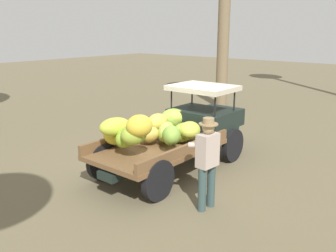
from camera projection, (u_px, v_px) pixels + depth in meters
The scene contains 3 objects.
ground_plane at pixel (169, 164), 8.92m from camera, with size 60.00×60.00×0.00m, color brown.
truck at pixel (179, 130), 8.55m from camera, with size 4.50×1.77×1.85m.
farmer at pixel (207, 158), 6.47m from camera, with size 0.53×0.47×1.71m.
Camera 1 is at (-6.45, -5.34, 3.20)m, focal length 38.94 mm.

